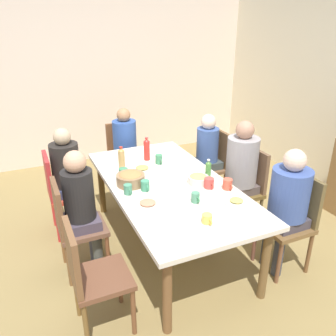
{
  "coord_description": "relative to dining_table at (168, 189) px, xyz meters",
  "views": [
    {
      "loc": [
        2.67,
        -1.19,
        2.15
      ],
      "look_at": [
        0.0,
        0.0,
        0.87
      ],
      "focal_mm": 37.0,
      "sensor_mm": 36.0,
      "label": 1
    }
  ],
  "objects": [
    {
      "name": "ground_plane",
      "position": [
        0.0,
        0.0,
        -0.65
      ],
      "size": [
        6.48,
        6.48,
        0.0
      ],
      "primitive_type": "plane",
      "color": "olive"
    },
    {
      "name": "wall_left",
      "position": [
        -2.76,
        0.0,
        0.65
      ],
      "size": [
        0.12,
        5.24,
        2.6
      ],
      "primitive_type": "cube",
      "color": "beige",
      "rests_on": "ground_plane"
    },
    {
      "name": "dining_table",
      "position": [
        0.0,
        0.0,
        0.0
      ],
      "size": [
        2.1,
        1.06,
        0.72
      ],
      "color": "beige",
      "rests_on": "ground_plane"
    },
    {
      "name": "chair_0",
      "position": [
        0.0,
        -0.91,
        -0.14
      ],
      "size": [
        0.4,
        0.4,
        0.9
      ],
      "color": "brown",
      "rests_on": "ground_plane"
    },
    {
      "name": "person_0",
      "position": [
        0.0,
        -0.81,
        0.03
      ],
      "size": [
        0.3,
        0.3,
        1.17
      ],
      "color": "#3A3C48",
      "rests_on": "ground_plane"
    },
    {
      "name": "chair_1",
      "position": [
        0.7,
        -0.91,
        -0.14
      ],
      "size": [
        0.4,
        0.4,
        0.9
      ],
      "color": "brown",
      "rests_on": "ground_plane"
    },
    {
      "name": "chair_2",
      "position": [
        -0.7,
        -0.91,
        -0.14
      ],
      "size": [
        0.4,
        0.4,
        0.9
      ],
      "color": "#AD3724",
      "rests_on": "ground_plane"
    },
    {
      "name": "person_2",
      "position": [
        -0.7,
        -0.82,
        0.03
      ],
      "size": [
        0.3,
        0.3,
        1.16
      ],
      "color": "#323344",
      "rests_on": "ground_plane"
    },
    {
      "name": "chair_3",
      "position": [
        -0.7,
        0.91,
        -0.14
      ],
      "size": [
        0.4,
        0.4,
        0.9
      ],
      "color": "brown",
      "rests_on": "ground_plane"
    },
    {
      "name": "person_3",
      "position": [
        -0.7,
        0.81,
        0.01
      ],
      "size": [
        0.3,
        0.3,
        1.12
      ],
      "color": "#454142",
      "rests_on": "ground_plane"
    },
    {
      "name": "chair_4",
      "position": [
        0.0,
        0.91,
        -0.14
      ],
      "size": [
        0.4,
        0.4,
        0.9
      ],
      "color": "brown",
      "rests_on": "ground_plane"
    },
    {
      "name": "person_4",
      "position": [
        -0.0,
        0.82,
        0.08
      ],
      "size": [
        0.32,
        0.32,
        1.22
      ],
      "color": "#4F5336",
      "rests_on": "ground_plane"
    },
    {
      "name": "chair_5",
      "position": [
        0.7,
        0.91,
        -0.14
      ],
      "size": [
        0.4,
        0.4,
        0.9
      ],
      "color": "brown",
      "rests_on": "ground_plane"
    },
    {
      "name": "person_5",
      "position": [
        0.7,
        0.82,
        0.05
      ],
      "size": [
        0.34,
        0.34,
        1.17
      ],
      "color": "#3B3F4C",
      "rests_on": "ground_plane"
    },
    {
      "name": "chair_6",
      "position": [
        -1.43,
        0.0,
        -0.14
      ],
      "size": [
        0.4,
        0.4,
        0.9
      ],
      "color": "brown",
      "rests_on": "ground_plane"
    },
    {
      "name": "person_6",
      "position": [
        -1.34,
        0.0,
        0.02
      ],
      "size": [
        0.3,
        0.3,
        1.13
      ],
      "color": "#50553C",
      "rests_on": "ground_plane"
    },
    {
      "name": "plate_0",
      "position": [
        -0.37,
        -0.12,
        0.08
      ],
      "size": [
        0.23,
        0.23,
        0.04
      ],
      "color": "beige",
      "rests_on": "dining_table"
    },
    {
      "name": "plate_1",
      "position": [
        0.32,
        -0.33,
        0.08
      ],
      "size": [
        0.24,
        0.24,
        0.04
      ],
      "color": "silver",
      "rests_on": "dining_table"
    },
    {
      "name": "plate_2",
      "position": [
        0.59,
        0.36,
        0.08
      ],
      "size": [
        0.2,
        0.2,
        0.04
      ],
      "color": "white",
      "rests_on": "dining_table"
    },
    {
      "name": "bowl_0",
      "position": [
        0.12,
        0.25,
        0.11
      ],
      "size": [
        0.2,
        0.2,
        0.09
      ],
      "color": "beige",
      "rests_on": "dining_table"
    },
    {
      "name": "bowl_1",
      "position": [
        -0.11,
        -0.33,
        0.13
      ],
      "size": [
        0.26,
        0.26,
        0.12
      ],
      "color": "#906E4D",
      "rests_on": "dining_table"
    },
    {
      "name": "cup_0",
      "position": [
        0.25,
        0.3,
        0.11
      ],
      "size": [
        0.13,
        0.09,
        0.09
      ],
      "color": "#C9453F",
      "rests_on": "dining_table"
    },
    {
      "name": "cup_1",
      "position": [
        -0.32,
        -0.33,
        0.1
      ],
      "size": [
        0.13,
        0.09,
        0.07
      ],
      "color": "#3D825A",
      "rests_on": "dining_table"
    },
    {
      "name": "cup_2",
      "position": [
        0.43,
        0.06,
        0.11
      ],
      "size": [
        0.11,
        0.07,
        0.09
      ],
      "color": "#4D8B6A",
      "rests_on": "dining_table"
    },
    {
      "name": "cup_3",
      "position": [
        0.75,
        -0.01,
        0.1
      ],
      "size": [
        0.11,
        0.08,
        0.07
      ],
      "color": "#EEC154",
      "rests_on": "dining_table"
    },
    {
      "name": "cup_4",
      "position": [
        0.34,
        0.44,
        0.12
      ],
      "size": [
        0.12,
        0.09,
        0.1
      ],
      "color": "#D0523C",
      "rests_on": "dining_table"
    },
    {
      "name": "cup_5",
      "position": [
        -0.46,
        0.1,
        0.12
      ],
      "size": [
        0.11,
        0.07,
        0.1
      ],
      "color": "#3F855B",
      "rests_on": "dining_table"
    },
    {
      "name": "cup_6",
      "position": [
        0.06,
        -0.41,
        0.11
      ],
      "size": [
        0.11,
        0.07,
        0.09
      ],
      "color": "#468869",
      "rests_on": "dining_table"
    },
    {
      "name": "cup_7",
      "position": [
        0.06,
        -0.25,
        0.11
      ],
      "size": [
        0.11,
        0.08,
        0.09
      ],
      "color": "#418C6A",
      "rests_on": "dining_table"
    },
    {
      "name": "bottle_0",
      "position": [
        -0.5,
        -0.29,
        0.18
      ],
      "size": [
        0.07,
        0.07,
        0.23
      ],
      "color": "tan",
      "rests_on": "dining_table"
    },
    {
      "name": "bottle_1",
      "position": [
        0.04,
        0.41,
        0.15
      ],
      "size": [
        0.06,
        0.06,
        0.18
      ],
      "color": "#44873B",
      "rests_on": "dining_table"
    },
    {
      "name": "bottle_2",
      "position": [
        -0.61,
        0.02,
        0.19
      ],
      "size": [
        0.07,
        0.07,
        0.25
      ],
      "color": "red",
      "rests_on": "dining_table"
    }
  ]
}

